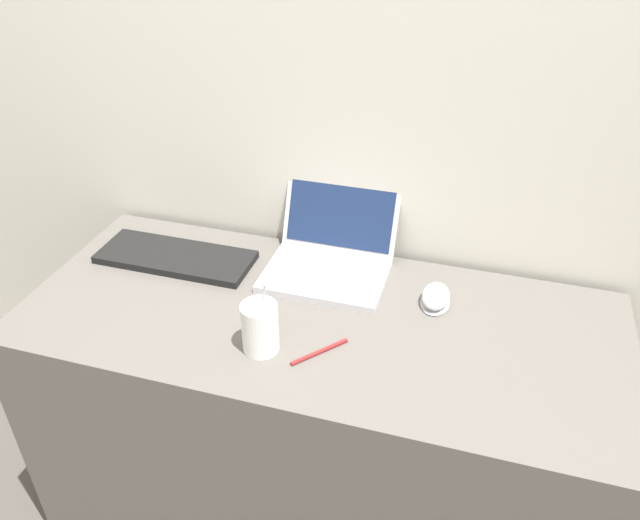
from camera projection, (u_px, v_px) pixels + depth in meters
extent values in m
cube|color=silver|center=(360.00, 69.00, 1.50)|extent=(7.00, 0.04, 2.50)
cube|color=#5B5651|center=(319.00, 425.00, 1.70)|extent=(1.45, 0.62, 0.76)
cube|color=silver|center=(325.00, 276.00, 1.62)|extent=(0.31, 0.23, 0.02)
cube|color=#B7B7BC|center=(327.00, 269.00, 1.62)|extent=(0.27, 0.12, 0.00)
cube|color=silver|center=(342.00, 206.00, 1.68)|extent=(0.31, 0.11, 0.23)
cube|color=#19284C|center=(341.00, 206.00, 1.67)|extent=(0.29, 0.09, 0.20)
cylinder|color=white|center=(260.00, 328.00, 1.36)|extent=(0.08, 0.08, 0.12)
cylinder|color=black|center=(259.00, 308.00, 1.33)|extent=(0.07, 0.07, 0.01)
cylinder|color=white|center=(263.00, 307.00, 1.34)|extent=(0.03, 0.03, 0.15)
ellipsoid|color=#B2B2B7|center=(435.00, 302.00, 1.53)|extent=(0.07, 0.11, 0.01)
ellipsoid|color=silver|center=(436.00, 296.00, 1.52)|extent=(0.07, 0.11, 0.04)
cube|color=black|center=(176.00, 257.00, 1.69)|extent=(0.42, 0.16, 0.02)
cylinder|color=#A51E1E|center=(319.00, 352.00, 1.38)|extent=(0.10, 0.12, 0.01)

